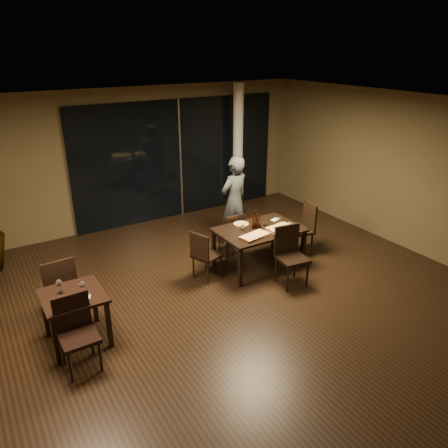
# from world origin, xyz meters

# --- Properties ---
(ground) EXTENTS (8.00, 8.00, 0.00)m
(ground) POSITION_xyz_m (0.00, 0.00, 0.00)
(ground) COLOR black
(ground) RESTS_ON ground
(wall_back) EXTENTS (8.00, 0.10, 3.00)m
(wall_back) POSITION_xyz_m (0.00, 4.05, 1.50)
(wall_back) COLOR #4B4128
(wall_back) RESTS_ON ground
(wall_right) EXTENTS (0.10, 8.00, 3.00)m
(wall_right) POSITION_xyz_m (4.05, 0.00, 1.50)
(wall_right) COLOR #4B4128
(wall_right) RESTS_ON ground
(ceiling) EXTENTS (8.00, 8.00, 0.04)m
(ceiling) POSITION_xyz_m (0.00, 0.00, 3.02)
(ceiling) COLOR silver
(ceiling) RESTS_ON wall_back
(window_panel) EXTENTS (5.00, 0.06, 2.70)m
(window_panel) POSITION_xyz_m (1.00, 3.96, 1.35)
(window_panel) COLOR black
(window_panel) RESTS_ON ground
(column) EXTENTS (0.24, 0.24, 3.00)m
(column) POSITION_xyz_m (2.40, 3.65, 1.50)
(column) COLOR silver
(column) RESTS_ON ground
(main_table) EXTENTS (1.50, 1.00, 0.75)m
(main_table) POSITION_xyz_m (1.00, 0.80, 0.68)
(main_table) COLOR black
(main_table) RESTS_ON ground
(side_table) EXTENTS (0.80, 0.80, 0.75)m
(side_table) POSITION_xyz_m (-2.40, 0.30, 0.62)
(side_table) COLOR black
(side_table) RESTS_ON ground
(chair_main_far) EXTENTS (0.42, 0.42, 0.85)m
(chair_main_far) POSITION_xyz_m (0.86, 1.47, 0.47)
(chair_main_far) COLOR black
(chair_main_far) RESTS_ON ground
(chair_main_near) EXTENTS (0.53, 0.53, 1.01)m
(chair_main_near) POSITION_xyz_m (1.11, 0.07, 0.57)
(chair_main_near) COLOR black
(chair_main_near) RESTS_ON ground
(chair_main_left) EXTENTS (0.52, 0.52, 0.89)m
(chair_main_left) POSITION_xyz_m (-0.08, 0.90, 0.50)
(chair_main_left) COLOR black
(chair_main_left) RESTS_ON ground
(chair_main_right) EXTENTS (0.58, 0.58, 1.03)m
(chair_main_right) POSITION_xyz_m (2.06, 0.81, 0.58)
(chair_main_right) COLOR black
(chair_main_right) RESTS_ON ground
(chair_side_far) EXTENTS (0.49, 0.49, 1.01)m
(chair_side_far) POSITION_xyz_m (-2.45, 0.98, 0.57)
(chair_side_far) COLOR black
(chair_side_far) RESTS_ON ground
(chair_side_near) EXTENTS (0.46, 0.46, 0.97)m
(chair_side_near) POSITION_xyz_m (-2.50, -0.18, 0.54)
(chair_side_near) COLOR black
(chair_side_near) RESTS_ON ground
(diner) EXTENTS (0.69, 0.53, 1.82)m
(diner) POSITION_xyz_m (1.17, 1.90, 0.91)
(diner) COLOR #2C2F31
(diner) RESTS_ON ground
(pizza_board_left) EXTENTS (0.54, 0.31, 0.01)m
(pizza_board_left) POSITION_xyz_m (0.73, 0.56, 0.76)
(pizza_board_left) COLOR #412615
(pizza_board_left) RESTS_ON main_table
(pizza_board_right) EXTENTS (0.65, 0.47, 0.01)m
(pizza_board_right) POSITION_xyz_m (1.31, 0.63, 0.76)
(pizza_board_right) COLOR #4F2F19
(pizza_board_right) RESTS_ON main_table
(oblong_pizza_left) EXTENTS (0.53, 0.32, 0.02)m
(oblong_pizza_left) POSITION_xyz_m (0.73, 0.56, 0.77)
(oblong_pizza_left) COLOR maroon
(oblong_pizza_left) RESTS_ON pizza_board_left
(oblong_pizza_right) EXTENTS (0.47, 0.24, 0.02)m
(oblong_pizza_right) POSITION_xyz_m (1.31, 0.63, 0.77)
(oblong_pizza_right) COLOR maroon
(oblong_pizza_right) RESTS_ON pizza_board_right
(round_pizza) EXTENTS (0.27, 0.27, 0.01)m
(round_pizza) POSITION_xyz_m (0.84, 1.14, 0.76)
(round_pizza) COLOR red
(round_pizza) RESTS_ON main_table
(bottle_a) EXTENTS (0.06, 0.06, 0.29)m
(bottle_a) POSITION_xyz_m (0.93, 0.87, 0.90)
(bottle_a) COLOR black
(bottle_a) RESTS_ON main_table
(bottle_b) EXTENTS (0.06, 0.06, 0.27)m
(bottle_b) POSITION_xyz_m (1.01, 0.82, 0.89)
(bottle_b) COLOR black
(bottle_b) RESTS_ON main_table
(bottle_c) EXTENTS (0.07, 0.07, 0.33)m
(bottle_c) POSITION_xyz_m (0.97, 0.87, 0.92)
(bottle_c) COLOR black
(bottle_c) RESTS_ON main_table
(tumbler_left) EXTENTS (0.07, 0.07, 0.09)m
(tumbler_left) POSITION_xyz_m (0.72, 0.91, 0.79)
(tumbler_left) COLOR white
(tumbler_left) RESTS_ON main_table
(tumbler_right) EXTENTS (0.08, 0.08, 0.09)m
(tumbler_right) POSITION_xyz_m (1.19, 0.88, 0.80)
(tumbler_right) COLOR white
(tumbler_right) RESTS_ON main_table
(napkin_near) EXTENTS (0.19, 0.12, 0.01)m
(napkin_near) POSITION_xyz_m (1.57, 0.67, 0.76)
(napkin_near) COLOR white
(napkin_near) RESTS_ON main_table
(napkin_far) EXTENTS (0.20, 0.15, 0.01)m
(napkin_far) POSITION_xyz_m (1.51, 0.99, 0.76)
(napkin_far) COLOR white
(napkin_far) RESTS_ON main_table
(wine_glass_a) EXTENTS (0.09, 0.09, 0.19)m
(wine_glass_a) POSITION_xyz_m (-2.53, 0.42, 0.85)
(wine_glass_a) COLOR white
(wine_glass_a) RESTS_ON side_table
(wine_glass_b) EXTENTS (0.09, 0.09, 0.19)m
(wine_glass_b) POSITION_xyz_m (-2.27, 0.22, 0.85)
(wine_glass_b) COLOR white
(wine_glass_b) RESTS_ON side_table
(side_napkin) EXTENTS (0.21, 0.17, 0.01)m
(side_napkin) POSITION_xyz_m (-2.30, 0.14, 0.76)
(side_napkin) COLOR white
(side_napkin) RESTS_ON side_table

